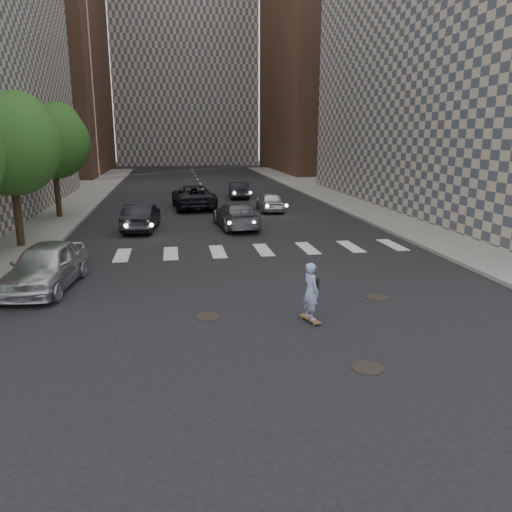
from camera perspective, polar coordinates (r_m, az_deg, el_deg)
The scene contains 17 objects.
ground at distance 13.19m, azimuth 3.65°, elevation -8.27°, with size 160.00×160.00×0.00m, color black.
sidewalk_right at distance 36.63m, azimuth 18.90°, elevation 5.45°, with size 13.00×80.00×0.15m, color gray.
building_right at distance 37.60m, azimuth 27.23°, elevation 21.64°, with size 15.00×33.00×22.00m.
tower_right at distance 71.87m, azimuth 10.03°, elevation 24.12°, with size 18.00×24.00×36.00m, color brown.
tower_center at distance 91.93m, azimuth -8.40°, elevation 25.68°, with size 22.00×20.00×48.00m, color #ADA08E.
tree_b at distance 23.96m, azimuth -26.16°, elevation 11.73°, with size 4.20×4.20×6.60m.
tree_c at distance 31.72m, azimuth -22.11°, elevation 12.30°, with size 4.20×4.20×6.60m.
manhole_a at distance 11.36m, azimuth 12.65°, elevation -12.35°, with size 0.70×0.70×0.02m, color black.
manhole_b at distance 14.02m, azimuth -5.53°, elevation -6.89°, with size 0.70×0.70×0.02m, color black.
manhole_c at distance 15.97m, azimuth 13.64°, elevation -4.61°, with size 0.70×0.70×0.02m, color black.
skateboarder at distance 13.42m, azimuth 6.29°, elevation -4.01°, with size 0.54×0.85×1.65m.
silver_sedan at distance 17.64m, azimuth -22.88°, elevation -1.04°, with size 1.79×4.46×1.52m, color silver.
traffic_car_a at distance 26.82m, azimuth -12.98°, elevation 4.36°, with size 1.48×4.25×1.40m, color black.
traffic_car_b at distance 26.89m, azimuth -2.29°, elevation 4.73°, with size 1.96×4.82×1.40m, color #585A60.
traffic_car_c at distance 34.27m, azimuth -7.18°, elevation 6.75°, with size 2.61×5.66×1.57m, color black.
traffic_car_d at distance 32.79m, azimuth 1.61°, elevation 6.29°, with size 1.52×3.77×1.28m, color silver.
traffic_car_e at distance 39.56m, azimuth -2.00°, elevation 7.63°, with size 1.42×4.08×1.34m, color black.
Camera 1 is at (-2.84, -11.89, 4.96)m, focal length 35.00 mm.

